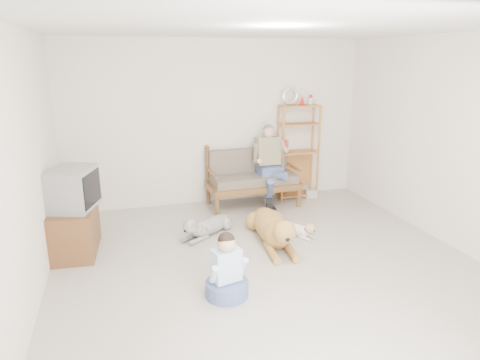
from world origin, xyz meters
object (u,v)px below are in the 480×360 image
object	(u,v)px
loveseat	(252,176)
golden_retriever	(273,228)
etagere	(298,151)
tv_stand	(75,230)

from	to	relation	value
loveseat	golden_retriever	world-z (taller)	loveseat
loveseat	etagere	xyz separation A→B (m)	(0.88, 0.15, 0.35)
loveseat	tv_stand	bearing A→B (deg)	-158.58
loveseat	golden_retriever	bearing A→B (deg)	-98.91
tv_stand	golden_retriever	distance (m)	2.55
etagere	tv_stand	world-z (taller)	etagere
tv_stand	golden_retriever	size ratio (longest dim) A/B	0.56
loveseat	tv_stand	xyz separation A→B (m)	(-2.73, -1.14, -0.19)
etagere	tv_stand	xyz separation A→B (m)	(-3.61, -1.29, -0.54)
etagere	loveseat	bearing A→B (deg)	-170.35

